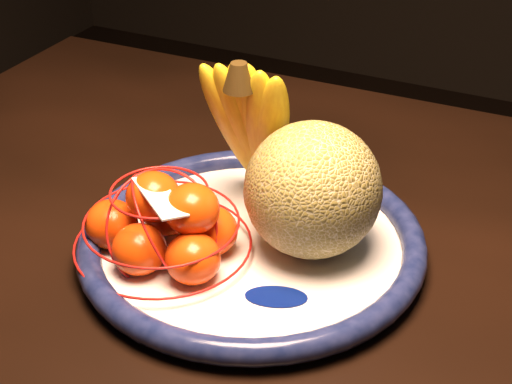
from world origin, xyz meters
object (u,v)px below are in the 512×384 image
at_px(cantaloupe, 313,190).
at_px(dining_table, 432,378).
at_px(fruit_bowl, 252,242).
at_px(banana_bunch, 254,123).
at_px(mandarin_bag, 165,226).

bearing_deg(cantaloupe, dining_table, -11.94).
xyz_separation_m(dining_table, fruit_bowl, (-0.20, 0.01, 0.09)).
xyz_separation_m(banana_bunch, mandarin_bag, (-0.03, -0.13, -0.06)).
distance_m(banana_bunch, mandarin_bag, 0.15).
distance_m(dining_table, fruit_bowl, 0.23).
bearing_deg(banana_bunch, fruit_bowl, -67.71).
distance_m(dining_table, cantaloupe, 0.22).
relative_size(dining_table, mandarin_bag, 6.86).
bearing_deg(dining_table, cantaloupe, 167.25).
bearing_deg(cantaloupe, mandarin_bag, -149.04).
height_order(fruit_bowl, cantaloupe, cantaloupe).
height_order(fruit_bowl, mandarin_bag, mandarin_bag).
relative_size(cantaloupe, banana_bunch, 0.71).
bearing_deg(mandarin_bag, fruit_bowl, 38.96).
xyz_separation_m(cantaloupe, banana_bunch, (-0.09, 0.06, 0.03)).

